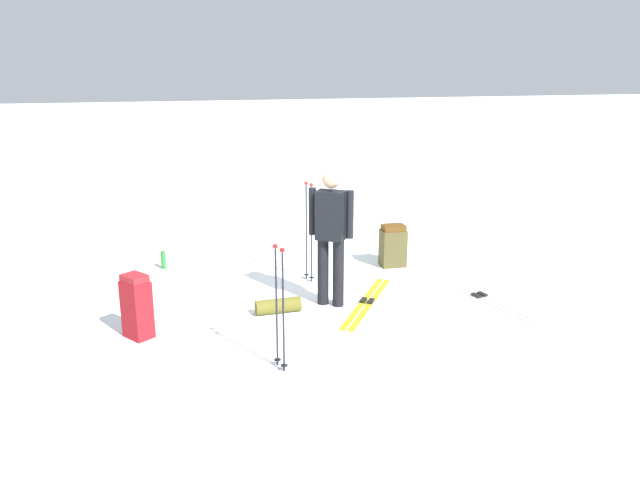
{
  "coord_description": "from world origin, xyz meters",
  "views": [
    {
      "loc": [
        7.7,
        -1.9,
        2.97
      ],
      "look_at": [
        0.0,
        0.0,
        0.7
      ],
      "focal_mm": 35.7,
      "sensor_mm": 36.0,
      "label": 1
    }
  ],
  "objects_px": {
    "skier_standing": "(331,231)",
    "ski_pair_far": "(479,296)",
    "ski_poles_planted_near": "(309,227)",
    "sleeping_mat_rolled": "(278,306)",
    "ski_pair_near": "(367,302)",
    "ski_poles_planted_far": "(280,302)",
    "thermos_bottle": "(163,260)",
    "backpack_large_dark": "(137,307)",
    "backpack_bright": "(393,246)"
  },
  "relations": [
    {
      "from": "ski_pair_near",
      "to": "backpack_bright",
      "type": "height_order",
      "value": "backpack_bright"
    },
    {
      "from": "backpack_large_dark",
      "to": "thermos_bottle",
      "type": "bearing_deg",
      "value": 173.08
    },
    {
      "from": "ski_pair_far",
      "to": "backpack_large_dark",
      "type": "relative_size",
      "value": 2.53
    },
    {
      "from": "backpack_bright",
      "to": "sleeping_mat_rolled",
      "type": "xyz_separation_m",
      "value": [
        1.39,
        -1.97,
        -0.22
      ]
    },
    {
      "from": "ski_pair_near",
      "to": "backpack_bright",
      "type": "xyz_separation_m",
      "value": [
        -1.35,
        0.83,
        0.29
      ]
    },
    {
      "from": "ski_pair_far",
      "to": "ski_poles_planted_far",
      "type": "height_order",
      "value": "ski_poles_planted_far"
    },
    {
      "from": "ski_pair_far",
      "to": "backpack_large_dark",
      "type": "xyz_separation_m",
      "value": [
        0.2,
        -4.23,
        0.34
      ]
    },
    {
      "from": "backpack_bright",
      "to": "sleeping_mat_rolled",
      "type": "relative_size",
      "value": 1.14
    },
    {
      "from": "ski_pair_far",
      "to": "backpack_large_dark",
      "type": "height_order",
      "value": "backpack_large_dark"
    },
    {
      "from": "sleeping_mat_rolled",
      "to": "ski_poles_planted_near",
      "type": "bearing_deg",
      "value": 149.38
    },
    {
      "from": "ski_poles_planted_near",
      "to": "backpack_large_dark",
      "type": "bearing_deg",
      "value": -58.63
    },
    {
      "from": "sleeping_mat_rolled",
      "to": "ski_pair_far",
      "type": "bearing_deg",
      "value": 87.62
    },
    {
      "from": "backpack_large_dark",
      "to": "ski_pair_near",
      "type": "bearing_deg",
      "value": 97.31
    },
    {
      "from": "skier_standing",
      "to": "ski_poles_planted_near",
      "type": "distance_m",
      "value": 0.97
    },
    {
      "from": "ski_pair_far",
      "to": "thermos_bottle",
      "type": "distance_m",
      "value": 4.51
    },
    {
      "from": "ski_pair_near",
      "to": "thermos_bottle",
      "type": "height_order",
      "value": "thermos_bottle"
    },
    {
      "from": "ski_poles_planted_near",
      "to": "thermos_bottle",
      "type": "height_order",
      "value": "ski_poles_planted_near"
    },
    {
      "from": "ski_pair_near",
      "to": "sleeping_mat_rolled",
      "type": "bearing_deg",
      "value": -87.88
    },
    {
      "from": "skier_standing",
      "to": "ski_pair_far",
      "type": "height_order",
      "value": "skier_standing"
    },
    {
      "from": "ski_pair_near",
      "to": "sleeping_mat_rolled",
      "type": "relative_size",
      "value": 2.94
    },
    {
      "from": "skier_standing",
      "to": "ski_pair_far",
      "type": "relative_size",
      "value": 0.93
    },
    {
      "from": "ski_poles_planted_near",
      "to": "sleeping_mat_rolled",
      "type": "height_order",
      "value": "ski_poles_planted_near"
    },
    {
      "from": "ski_pair_near",
      "to": "ski_poles_planted_far",
      "type": "relative_size",
      "value": 1.27
    },
    {
      "from": "backpack_bright",
      "to": "thermos_bottle",
      "type": "distance_m",
      "value": 3.38
    },
    {
      "from": "ski_poles_planted_far",
      "to": "thermos_bottle",
      "type": "relative_size",
      "value": 4.9
    },
    {
      "from": "ski_poles_planted_near",
      "to": "ski_poles_planted_far",
      "type": "bearing_deg",
      "value": -19.06
    },
    {
      "from": "skier_standing",
      "to": "ski_poles_planted_far",
      "type": "relative_size",
      "value": 1.34
    },
    {
      "from": "ski_pair_near",
      "to": "thermos_bottle",
      "type": "relative_size",
      "value": 6.21
    },
    {
      "from": "skier_standing",
      "to": "ski_poles_planted_far",
      "type": "distance_m",
      "value": 1.8
    },
    {
      "from": "ski_pair_near",
      "to": "ski_poles_planted_far",
      "type": "bearing_deg",
      "value": -43.24
    },
    {
      "from": "ski_pair_far",
      "to": "thermos_bottle",
      "type": "bearing_deg",
      "value": -118.83
    },
    {
      "from": "thermos_bottle",
      "to": "ski_poles_planted_far",
      "type": "bearing_deg",
      "value": 17.6
    },
    {
      "from": "backpack_large_dark",
      "to": "backpack_bright",
      "type": "distance_m",
      "value": 3.97
    },
    {
      "from": "thermos_bottle",
      "to": "ski_pair_far",
      "type": "bearing_deg",
      "value": 61.17
    },
    {
      "from": "ski_poles_planted_far",
      "to": "ski_pair_near",
      "type": "bearing_deg",
      "value": 136.76
    },
    {
      "from": "ski_pair_far",
      "to": "backpack_large_dark",
      "type": "bearing_deg",
      "value": -87.25
    },
    {
      "from": "ski_pair_near",
      "to": "ski_poles_planted_far",
      "type": "xyz_separation_m",
      "value": [
        1.46,
        -1.37,
        0.7
      ]
    },
    {
      "from": "ski_poles_planted_near",
      "to": "sleeping_mat_rolled",
      "type": "relative_size",
      "value": 2.52
    },
    {
      "from": "ski_pair_far",
      "to": "ski_pair_near",
      "type": "bearing_deg",
      "value": -95.85
    },
    {
      "from": "backpack_bright",
      "to": "sleeping_mat_rolled",
      "type": "distance_m",
      "value": 2.42
    },
    {
      "from": "sleeping_mat_rolled",
      "to": "backpack_large_dark",
      "type": "bearing_deg",
      "value": -79.1
    },
    {
      "from": "ski_pair_far",
      "to": "ski_poles_planted_far",
      "type": "bearing_deg",
      "value": -65.32
    },
    {
      "from": "ski_poles_planted_near",
      "to": "sleeping_mat_rolled",
      "type": "xyz_separation_m",
      "value": [
        1.06,
        -0.63,
        -0.67
      ]
    },
    {
      "from": "ski_pair_near",
      "to": "ski_poles_planted_near",
      "type": "bearing_deg",
      "value": -153.05
    },
    {
      "from": "backpack_large_dark",
      "to": "ski_poles_planted_near",
      "type": "distance_m",
      "value": 2.66
    },
    {
      "from": "backpack_bright",
      "to": "ski_pair_far",
      "type": "bearing_deg",
      "value": 23.22
    },
    {
      "from": "ski_poles_planted_far",
      "to": "sleeping_mat_rolled",
      "type": "height_order",
      "value": "ski_poles_planted_far"
    },
    {
      "from": "ski_pair_far",
      "to": "skier_standing",
      "type": "bearing_deg",
      "value": -96.5
    },
    {
      "from": "ski_pair_far",
      "to": "ski_poles_planted_near",
      "type": "bearing_deg",
      "value": -120.39
    },
    {
      "from": "skier_standing",
      "to": "ski_pair_near",
      "type": "distance_m",
      "value": 1.05
    }
  ]
}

